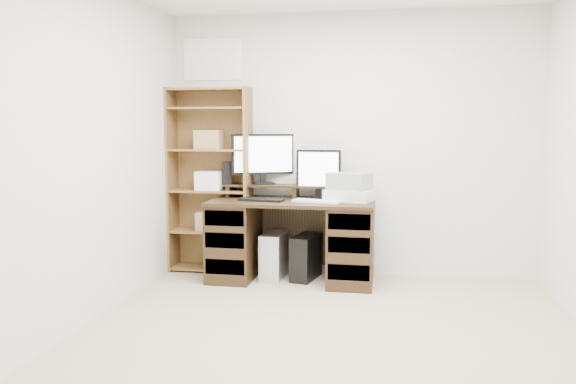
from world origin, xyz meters
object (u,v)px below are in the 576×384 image
(monitor_wide, at_px, (263,156))
(monitor_small, at_px, (319,172))
(tower_silver, at_px, (274,255))
(bookshelf, at_px, (211,179))
(tower_black, at_px, (306,257))
(desk, at_px, (292,239))
(printer, at_px, (349,195))

(monitor_wide, bearing_deg, monitor_small, -33.06)
(tower_silver, bearing_deg, bookshelf, 168.33)
(tower_silver, xyz_separation_m, tower_black, (0.30, 0.01, -0.01))
(monitor_small, height_order, tower_black, monitor_small)
(tower_silver, bearing_deg, monitor_small, 19.33)
(desk, xyz_separation_m, tower_silver, (-0.18, 0.04, -0.17))
(tower_silver, height_order, tower_black, tower_silver)
(monitor_wide, xyz_separation_m, bookshelf, (-0.52, -0.03, -0.22))
(monitor_wide, bearing_deg, printer, -37.79)
(desk, bearing_deg, monitor_wide, 142.95)
(printer, bearing_deg, desk, -160.10)
(desk, bearing_deg, tower_silver, 166.05)
(monitor_wide, xyz_separation_m, monitor_small, (0.55, -0.08, -0.14))
(desk, distance_m, monitor_small, 0.67)
(monitor_small, bearing_deg, monitor_wide, 174.80)
(tower_silver, distance_m, tower_black, 0.30)
(monitor_small, distance_m, printer, 0.38)
(desk, height_order, bookshelf, bookshelf)
(monitor_wide, height_order, tower_black, monitor_wide)
(monitor_small, bearing_deg, tower_black, -129.46)
(monitor_wide, distance_m, printer, 0.94)
(desk, xyz_separation_m, bookshelf, (-0.85, 0.21, 0.53))
(desk, relative_size, tower_black, 3.38)
(desk, height_order, printer, printer)
(printer, relative_size, tower_silver, 0.95)
(monitor_wide, xyz_separation_m, tower_black, (0.45, -0.19, -0.93))
(monitor_wide, xyz_separation_m, printer, (0.85, -0.20, -0.34))
(monitor_small, bearing_deg, bookshelf, -179.34)
(desk, height_order, monitor_small, monitor_small)
(monitor_small, height_order, bookshelf, bookshelf)
(monitor_small, xyz_separation_m, tower_silver, (-0.40, -0.12, -0.78))
(tower_black, bearing_deg, tower_silver, -165.72)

